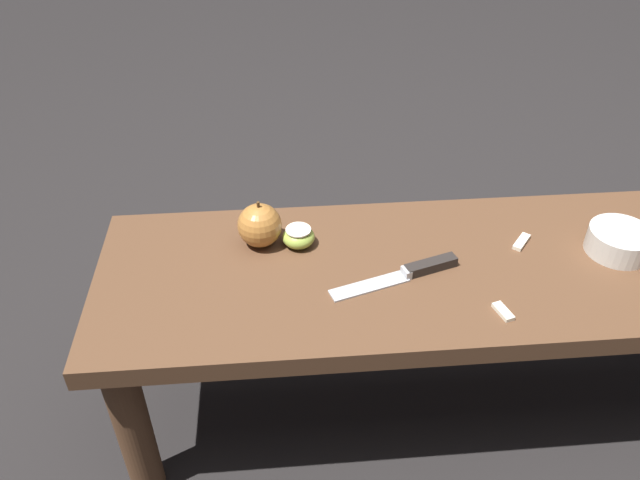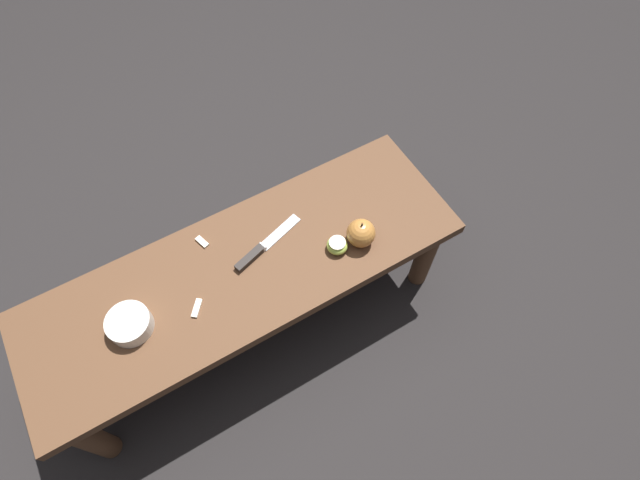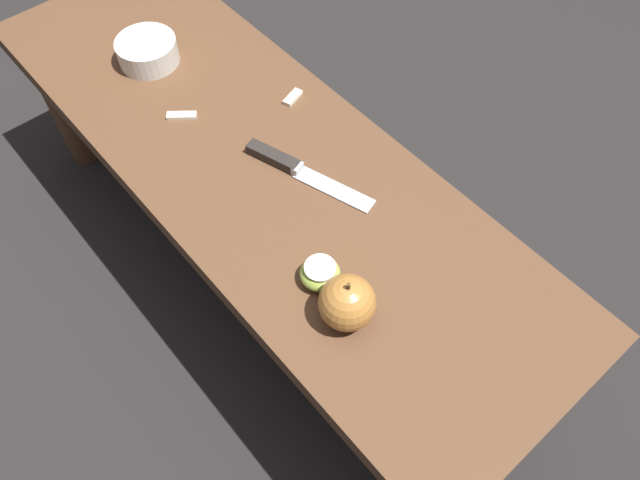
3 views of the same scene
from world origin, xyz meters
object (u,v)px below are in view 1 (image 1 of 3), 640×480
(knife, at_px, (413,271))
(apple_whole, at_px, (260,225))
(wooden_bench, at_px, (441,289))
(bowl, at_px, (619,241))
(apple_cut, at_px, (299,237))

(knife, xyz_separation_m, apple_whole, (-0.28, 0.12, 0.04))
(wooden_bench, height_order, bowl, bowl)
(apple_cut, height_order, bowl, bowl)
(wooden_bench, relative_size, apple_whole, 13.52)
(apple_whole, height_order, bowl, apple_whole)
(wooden_bench, relative_size, bowl, 10.87)
(wooden_bench, height_order, apple_whole, apple_whole)
(apple_whole, distance_m, bowl, 0.70)
(knife, distance_m, bowl, 0.41)
(wooden_bench, relative_size, knife, 5.26)
(apple_whole, bearing_deg, apple_cut, -8.88)
(apple_whole, xyz_separation_m, apple_cut, (0.07, -0.01, -0.02))
(wooden_bench, distance_m, knife, 0.10)
(knife, xyz_separation_m, apple_cut, (-0.21, 0.11, 0.01))
(wooden_bench, bearing_deg, bowl, 1.84)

